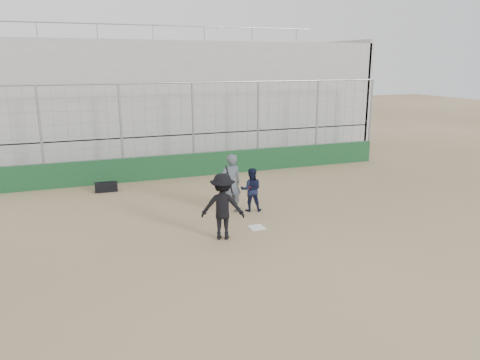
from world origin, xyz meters
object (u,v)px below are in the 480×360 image
object	(u,v)px
catcher_crouched	(251,197)
umpire	(231,187)
batter_at_plate	(223,206)
equipment_bag	(106,187)

from	to	relation	value
catcher_crouched	umpire	size ratio (longest dim) A/B	0.57
batter_at_plate	umpire	xyz separation A→B (m)	(0.99, 2.08, -0.05)
catcher_crouched	equipment_bag	bearing A→B (deg)	135.54
batter_at_plate	catcher_crouched	size ratio (longest dim) A/B	1.99
equipment_bag	umpire	bearing A→B (deg)	-48.81
equipment_bag	catcher_crouched	bearing A→B (deg)	-44.46
batter_at_plate	catcher_crouched	bearing A→B (deg)	49.97
batter_at_plate	catcher_crouched	xyz separation A→B (m)	(1.67, 1.99, -0.44)
batter_at_plate	equipment_bag	world-z (taller)	batter_at_plate
umpire	equipment_bag	bearing A→B (deg)	-55.91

